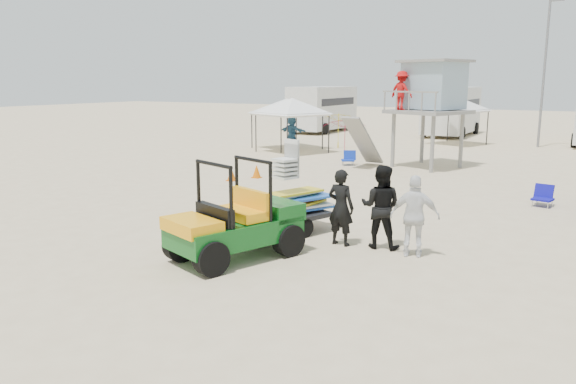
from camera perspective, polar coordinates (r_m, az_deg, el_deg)
The scene contains 20 objects.
ground at distance 10.40m, azimuth -10.81°, elevation -9.59°, with size 140.00×140.00×0.00m, color beige.
utility_cart at distance 11.65m, azimuth -5.65°, elevation -2.28°, with size 2.17×2.98×2.04m.
surf_trailer at distance 13.60m, azimuth 0.09°, elevation -0.84°, with size 1.77×2.41×2.01m.
man_left at distance 12.65m, azimuth 5.39°, elevation -1.57°, with size 0.63×0.42×1.74m, color black.
man_mid at distance 12.55m, azimuth 9.40°, elevation -1.49°, with size 0.91×0.71×1.87m, color black.
man_right at distance 12.07m, azimuth 12.76°, elevation -2.42°, with size 1.02×0.43×1.74m, color white.
lifeguard_tower at distance 24.83m, azimuth 14.07°, elevation 10.05°, with size 3.56×3.56×4.43m.
canopy_white_a at distance 29.09m, azimuth 0.42°, elevation 9.24°, with size 3.73×3.73×3.21m.
canopy_white_b at distance 30.83m, azimuth -0.12°, elevation 9.20°, with size 3.87×3.87×3.13m.
canopy_white_c at distance 34.30m, azimuth 16.72°, elevation 9.04°, with size 3.58×3.58×3.19m.
umbrella_a at distance 27.07m, azimuth 5.74°, elevation 5.44°, with size 2.10×2.14×1.93m, color #BB1436.
umbrella_b at distance 31.17m, azimuth 5.16°, elevation 6.24°, with size 2.14×2.18×1.97m, color gold.
cone_near at distance 21.02m, azimuth -5.77°, elevation 1.82°, with size 0.34×0.34×0.50m, color #DF5E07.
cone_far at distance 21.58m, azimuth -3.21°, elevation 2.11°, with size 0.34×0.34×0.50m, color #D76006.
beach_chair_a at distance 25.04m, azimuth 6.20°, elevation 3.46°, with size 0.72×0.80×0.64m.
beach_chair_b at distance 18.33m, azimuth 24.50°, elevation -0.33°, with size 0.63×0.68×0.64m.
rv_far_left at distance 41.66m, azimuth 3.55°, elevation 8.63°, with size 2.64×6.80×3.25m.
rv_mid_left at distance 39.99m, azimuth 16.29°, elevation 8.10°, with size 2.65×6.50×3.25m.
light_pole_left at distance 34.50m, azimuth 24.56°, elevation 10.79°, with size 0.14×0.14×8.00m, color slate.
distant_beachgoers at distance 26.40m, azimuth 8.94°, elevation 5.02°, with size 19.95×8.64×1.79m.
Camera 1 is at (6.41, -7.33, 3.66)m, focal length 35.00 mm.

